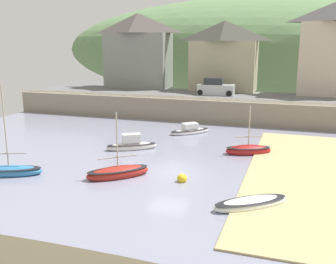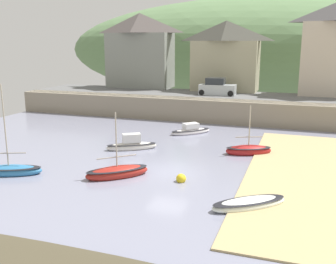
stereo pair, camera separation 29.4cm
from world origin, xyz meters
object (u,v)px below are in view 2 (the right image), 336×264
object	(u,v)px
waterfront_building_centre	(226,55)
mooring_buoy	(181,179)
dinghy_open_wooden	(248,150)
rowboat_small_beached	(117,172)
sailboat_white_hull	(249,204)
fishing_boat_green	(132,145)
waterfront_building_right	(336,48)
motorboat_with_cabin	(191,131)
sailboat_tall_mast	(9,170)
parked_car_near_slipway	(217,88)
waterfront_building_left	(140,50)

from	to	relation	value
waterfront_building_centre	mooring_buoy	bearing A→B (deg)	-84.38
dinghy_open_wooden	rowboat_small_beached	xyz separation A→B (m)	(-7.14, -7.92, -0.00)
sailboat_white_hull	fishing_boat_green	xyz separation A→B (m)	(-10.33, 8.27, 0.13)
waterfront_building_right	sailboat_white_hull	distance (m)	30.76
sailboat_white_hull	motorboat_with_cabin	world-z (taller)	motorboat_with_cabin
sailboat_tall_mast	parked_car_near_slipway	size ratio (longest dim) A/B	1.45
waterfront_building_centre	mooring_buoy	distance (m)	27.76
sailboat_tall_mast	parked_car_near_slipway	xyz separation A→B (m)	(8.22, 24.69, 2.93)
sailboat_white_hull	parked_car_near_slipway	bearing A→B (deg)	67.69
sailboat_white_hull	fishing_boat_green	world-z (taller)	fishing_boat_green
waterfront_building_centre	waterfront_building_right	size ratio (longest dim) A/B	0.82
sailboat_white_hull	parked_car_near_slipway	world-z (taller)	parked_car_near_slipway
sailboat_white_hull	motorboat_with_cabin	xyz separation A→B (m)	(-7.40, 15.10, 0.06)
waterfront_building_centre	sailboat_tall_mast	world-z (taller)	waterfront_building_centre
waterfront_building_right	rowboat_small_beached	bearing A→B (deg)	-116.93
waterfront_building_centre	rowboat_small_beached	distance (m)	28.10
waterfront_building_left	rowboat_small_beached	size ratio (longest dim) A/B	2.21
motorboat_with_cabin	fishing_boat_green	xyz separation A→B (m)	(-2.92, -6.83, 0.07)
waterfront_building_right	parked_car_near_slipway	bearing A→B (deg)	-160.11
waterfront_building_centre	sailboat_white_hull	xyz separation A→B (m)	(7.08, -29.36, -6.51)
waterfront_building_left	motorboat_with_cabin	world-z (taller)	waterfront_building_left
motorboat_with_cabin	fishing_boat_green	bearing A→B (deg)	-157.95
sailboat_white_hull	mooring_buoy	size ratio (longest dim) A/B	6.60
mooring_buoy	waterfront_building_right	bearing A→B (deg)	69.97
waterfront_building_left	sailboat_tall_mast	distance (m)	30.19
fishing_boat_green	motorboat_with_cabin	bearing A→B (deg)	34.20
rowboat_small_beached	sailboat_white_hull	bearing A→B (deg)	-56.19
sailboat_tall_mast	rowboat_small_beached	bearing A→B (deg)	-6.43
waterfront_building_left	mooring_buoy	distance (m)	31.13
waterfront_building_left	sailboat_white_hull	xyz separation A→B (m)	(18.50, -29.36, -7.08)
waterfront_building_left	fishing_boat_green	size ratio (longest dim) A/B	2.42
waterfront_building_left	mooring_buoy	xyz separation A→B (m)	(14.06, -26.85, -7.11)
mooring_buoy	rowboat_small_beached	bearing A→B (deg)	-173.60
sailboat_white_hull	sailboat_tall_mast	world-z (taller)	sailboat_tall_mast
sailboat_white_hull	sailboat_tall_mast	distance (m)	15.31
dinghy_open_wooden	mooring_buoy	xyz separation A→B (m)	(-3.05, -7.46, -0.10)
parked_car_near_slipway	waterfront_building_left	bearing A→B (deg)	157.03
dinghy_open_wooden	fishing_boat_green	size ratio (longest dim) A/B	0.99
fishing_boat_green	mooring_buoy	distance (m)	8.23
fishing_boat_green	waterfront_building_centre	bearing A→B (deg)	48.62
waterfront_building_left	dinghy_open_wooden	distance (m)	26.79
sailboat_white_hull	waterfront_building_centre	bearing A→B (deg)	65.34
waterfront_building_left	waterfront_building_centre	world-z (taller)	waterfront_building_left
waterfront_building_left	fishing_boat_green	distance (m)	23.67
rowboat_small_beached	mooring_buoy	xyz separation A→B (m)	(4.09, 0.46, -0.10)
rowboat_small_beached	mooring_buoy	size ratio (longest dim) A/B	7.05
waterfront_building_right	motorboat_with_cabin	xyz separation A→B (m)	(-12.75, -14.26, -7.37)
sailboat_white_hull	rowboat_small_beached	bearing A→B (deg)	128.24
sailboat_tall_mast	waterfront_building_right	bearing A→B (deg)	32.76
waterfront_building_right	fishing_boat_green	distance (m)	27.28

